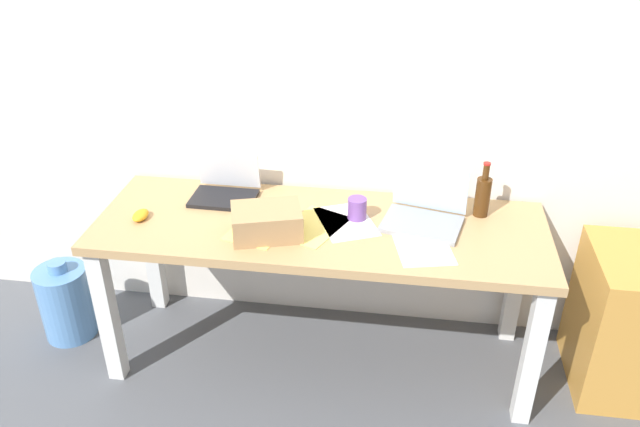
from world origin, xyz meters
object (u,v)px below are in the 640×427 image
(laptop_left, at_px, (225,188))
(computer_mouse, at_px, (140,215))
(filing_cabinet, at_px, (628,322))
(laptop_right, at_px, (425,212))
(water_cooler_jug, at_px, (66,302))
(coffee_mug, at_px, (357,209))
(beer_bottle, at_px, (483,195))
(cardboard_box, at_px, (267,222))
(desk, at_px, (320,243))

(laptop_left, relative_size, computer_mouse, 2.89)
(laptop_left, distance_m, filing_cabinet, 1.85)
(laptop_right, height_order, filing_cabinet, laptop_right)
(laptop_right, relative_size, computer_mouse, 3.65)
(water_cooler_jug, height_order, filing_cabinet, filing_cabinet)
(laptop_right, distance_m, coffee_mug, 0.28)
(laptop_right, distance_m, water_cooler_jug, 1.77)
(water_cooler_jug, bearing_deg, laptop_right, 3.48)
(laptop_left, height_order, laptop_right, laptop_right)
(coffee_mug, xyz_separation_m, water_cooler_jug, (-1.39, -0.09, -0.58))
(computer_mouse, distance_m, filing_cabinet, 2.13)
(beer_bottle, bearing_deg, cardboard_box, -161.62)
(laptop_left, height_order, water_cooler_jug, laptop_left)
(desk, distance_m, laptop_left, 0.51)
(cardboard_box, distance_m, filing_cabinet, 1.61)
(filing_cabinet, bearing_deg, water_cooler_jug, -178.86)
(desk, relative_size, laptop_left, 6.57)
(cardboard_box, relative_size, filing_cabinet, 0.42)
(cardboard_box, bearing_deg, beer_bottle, 18.38)
(coffee_mug, bearing_deg, desk, -155.75)
(beer_bottle, xyz_separation_m, water_cooler_jug, (-1.91, -0.19, -0.63))
(beer_bottle, bearing_deg, coffee_mug, -168.23)
(laptop_right, xyz_separation_m, beer_bottle, (0.24, 0.09, 0.05))
(beer_bottle, height_order, computer_mouse, beer_bottle)
(desk, xyz_separation_m, computer_mouse, (-0.76, -0.07, 0.11))
(desk, xyz_separation_m, laptop_right, (0.43, 0.08, 0.14))
(computer_mouse, xyz_separation_m, water_cooler_jug, (-0.48, 0.05, -0.55))
(laptop_right, bearing_deg, coffee_mug, -176.84)
(desk, bearing_deg, laptop_left, 158.83)
(computer_mouse, bearing_deg, filing_cabinet, 3.64)
(laptop_left, bearing_deg, computer_mouse, -141.33)
(filing_cabinet, bearing_deg, laptop_left, 175.37)
(beer_bottle, distance_m, water_cooler_jug, 2.02)
(beer_bottle, bearing_deg, filing_cabinet, -12.27)
(coffee_mug, bearing_deg, computer_mouse, -171.61)
(beer_bottle, distance_m, coffee_mug, 0.54)
(cardboard_box, bearing_deg, coffee_mug, 27.35)
(laptop_right, height_order, water_cooler_jug, laptop_right)
(desk, height_order, beer_bottle, beer_bottle)
(desk, distance_m, cardboard_box, 0.28)
(laptop_left, xyz_separation_m, cardboard_box, (0.25, -0.29, 0.02))
(laptop_left, bearing_deg, beer_bottle, -0.05)
(beer_bottle, bearing_deg, laptop_right, -158.75)
(laptop_right, height_order, cardboard_box, laptop_right)
(computer_mouse, height_order, filing_cabinet, computer_mouse)
(laptop_right, relative_size, cardboard_box, 1.32)
(laptop_left, bearing_deg, filing_cabinet, -4.63)
(computer_mouse, bearing_deg, laptop_left, 39.59)
(computer_mouse, distance_m, cardboard_box, 0.56)
(laptop_right, xyz_separation_m, coffee_mug, (-0.28, -0.02, -0.00))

